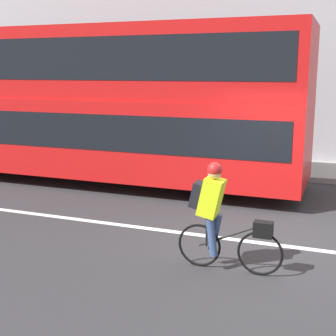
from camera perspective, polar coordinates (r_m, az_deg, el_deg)
ground_plane at (r=8.17m, az=11.78°, el=-8.56°), size 80.00×80.00×0.00m
road_center_line at (r=8.00m, az=11.57°, el=-8.97°), size 50.00×0.14×0.01m
sidewalk_curb at (r=13.64m, az=15.71°, el=-0.21°), size 60.00×2.34×0.14m
building_facade at (r=14.74m, az=17.15°, el=16.64°), size 60.00×0.30×8.35m
bus at (r=12.14m, az=-9.80°, el=8.38°), size 10.91×2.60×3.81m
cyclist_on_bike at (r=6.65m, az=6.16°, el=-5.40°), size 1.52×0.32×1.56m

